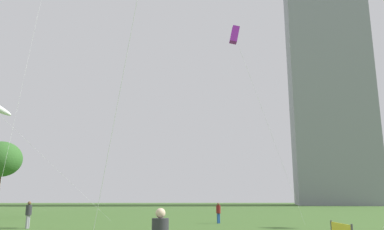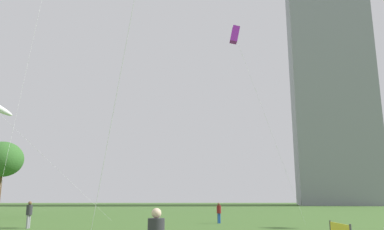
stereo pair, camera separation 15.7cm
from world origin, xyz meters
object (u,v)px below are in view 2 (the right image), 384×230
object	(u,v)px
person_standing_1	(219,211)
distant_highrise_0	(328,68)
person_standing_2	(29,213)
park_tree_2	(2,159)
kite_flying_5	(235,35)

from	to	relation	value
person_standing_1	distant_highrise_0	size ratio (longest dim) A/B	0.02
person_standing_2	distant_highrise_0	xyz separation A→B (m)	(54.45, 78.46, 38.46)
park_tree_2	distant_highrise_0	distance (m)	96.23
person_standing_1	person_standing_2	bearing A→B (deg)	-23.08
kite_flying_5	park_tree_2	bearing A→B (deg)	150.71
person_standing_2	distant_highrise_0	size ratio (longest dim) A/B	0.02
distant_highrise_0	kite_flying_5	bearing A→B (deg)	-103.04
person_standing_1	distant_highrise_0	world-z (taller)	distant_highrise_0
person_standing_2	park_tree_2	world-z (taller)	park_tree_2
person_standing_2	park_tree_2	size ratio (longest dim) A/B	0.23
person_standing_1	distant_highrise_0	xyz separation A→B (m)	(40.80, 73.70, 38.56)
park_tree_2	distant_highrise_0	size ratio (longest dim) A/B	0.10
person_standing_2	kite_flying_5	xyz separation A→B (m)	(14.73, 0.77, 13.72)
kite_flying_5	distant_highrise_0	size ratio (longest dim) A/B	0.20
kite_flying_5	distant_highrise_0	xyz separation A→B (m)	(39.72, 77.68, 24.74)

